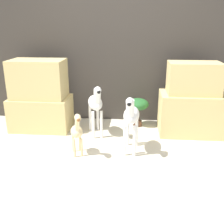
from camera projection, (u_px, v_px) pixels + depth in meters
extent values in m
plane|color=beige|center=(106.00, 172.00, 2.87)|extent=(14.00, 14.00, 0.00)
cube|color=#38332D|center=(117.00, 53.00, 4.11)|extent=(6.40, 0.08, 2.20)
cube|color=#D1B775|center=(41.00, 113.00, 3.98)|extent=(0.88, 0.53, 0.49)
cube|color=#D1B775|center=(38.00, 79.00, 3.81)|extent=(0.78, 0.47, 0.56)
cube|color=#D1B775|center=(190.00, 114.00, 3.79)|extent=(0.88, 0.53, 0.60)
cube|color=#D1B775|center=(194.00, 78.00, 3.62)|extent=(0.71, 0.43, 0.44)
cylinder|color=white|center=(134.00, 141.00, 3.14)|extent=(0.04, 0.04, 0.40)
cylinder|color=white|center=(125.00, 141.00, 3.16)|extent=(0.04, 0.04, 0.40)
cylinder|color=white|center=(136.00, 132.00, 3.42)|extent=(0.04, 0.04, 0.40)
cylinder|color=white|center=(128.00, 131.00, 3.44)|extent=(0.04, 0.04, 0.40)
ellipsoid|color=white|center=(131.00, 115.00, 3.20)|extent=(0.23, 0.44, 0.19)
cylinder|color=white|center=(130.00, 108.00, 2.98)|extent=(0.11, 0.17, 0.24)
ellipsoid|color=white|center=(130.00, 102.00, 2.89)|extent=(0.10, 0.16, 0.09)
sphere|color=black|center=(129.00, 104.00, 2.83)|extent=(0.05, 0.05, 0.05)
cube|color=black|center=(130.00, 108.00, 2.98)|extent=(0.03, 0.09, 0.20)
cylinder|color=white|center=(101.00, 125.00, 3.66)|extent=(0.04, 0.04, 0.40)
cylinder|color=white|center=(93.00, 125.00, 3.64)|extent=(0.04, 0.04, 0.40)
cylinder|color=white|center=(98.00, 117.00, 3.93)|extent=(0.04, 0.04, 0.40)
cylinder|color=white|center=(90.00, 118.00, 3.91)|extent=(0.04, 0.04, 0.40)
ellipsoid|color=white|center=(95.00, 103.00, 3.69)|extent=(0.31, 0.46, 0.19)
cylinder|color=white|center=(97.00, 96.00, 3.48)|extent=(0.14, 0.18, 0.24)
ellipsoid|color=white|center=(98.00, 90.00, 3.39)|extent=(0.13, 0.17, 0.09)
sphere|color=black|center=(99.00, 92.00, 3.33)|extent=(0.05, 0.05, 0.05)
cube|color=black|center=(97.00, 95.00, 3.48)|extent=(0.05, 0.10, 0.20)
cylinder|color=beige|center=(82.00, 147.00, 3.17)|extent=(0.03, 0.03, 0.24)
cylinder|color=beige|center=(75.00, 148.00, 3.15)|extent=(0.03, 0.03, 0.24)
cylinder|color=beige|center=(80.00, 142.00, 3.30)|extent=(0.03, 0.03, 0.24)
cylinder|color=beige|center=(73.00, 143.00, 3.28)|extent=(0.03, 0.03, 0.24)
ellipsoid|color=beige|center=(77.00, 131.00, 3.17)|extent=(0.21, 0.25, 0.14)
cylinder|color=beige|center=(77.00, 124.00, 3.04)|extent=(0.09, 0.13, 0.23)
ellipsoid|color=beige|center=(78.00, 118.00, 2.95)|extent=(0.12, 0.15, 0.08)
sphere|color=brown|center=(78.00, 120.00, 2.89)|extent=(0.04, 0.04, 0.04)
cylinder|color=#513323|center=(137.00, 123.00, 4.14)|extent=(0.13, 0.13, 0.09)
cylinder|color=brown|center=(138.00, 115.00, 4.09)|extent=(0.04, 0.04, 0.18)
ellipsoid|color=#235B28|center=(138.00, 104.00, 4.03)|extent=(0.32, 0.32, 0.18)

